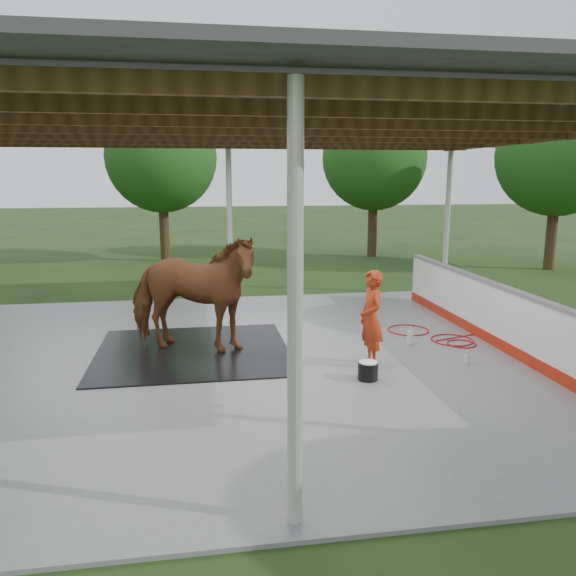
{
  "coord_description": "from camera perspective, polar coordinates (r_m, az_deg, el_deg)",
  "views": [
    {
      "loc": [
        -0.79,
        -9.23,
        3.13
      ],
      "look_at": [
        0.67,
        -0.19,
        1.3
      ],
      "focal_mm": 35.0,
      "sensor_mm": 36.0,
      "label": 1
    }
  ],
  "objects": [
    {
      "name": "handler",
      "position": [
        9.25,
        8.43,
        -3.09
      ],
      "size": [
        0.41,
        0.6,
        1.6
      ],
      "primitive_type": "imported",
      "rotation": [
        0.0,
        0.0,
        -1.52
      ],
      "color": "#AC2C12",
      "rests_on": "concrete_slab"
    },
    {
      "name": "pavilion_structure",
      "position": [
        9.3,
        -4.44,
        16.44
      ],
      "size": [
        12.6,
        10.6,
        4.05
      ],
      "color": "beige",
      "rests_on": "ground"
    },
    {
      "name": "soap_bottle_a",
      "position": [
        10.7,
        12.32,
        -4.74
      ],
      "size": [
        0.14,
        0.14,
        0.34
      ],
      "primitive_type": "imported",
      "rotation": [
        0.0,
        0.0,
        0.07
      ],
      "color": "silver",
      "rests_on": "concrete_slab"
    },
    {
      "name": "rubber_mat",
      "position": [
        10.2,
        -9.62,
        -6.35
      ],
      "size": [
        3.37,
        3.16,
        0.03
      ],
      "primitive_type": "cube",
      "color": "black",
      "rests_on": "concrete_slab"
    },
    {
      "name": "wash_bucket",
      "position": [
        8.79,
        8.13,
        -8.28
      ],
      "size": [
        0.31,
        0.31,
        0.29
      ],
      "color": "black",
      "rests_on": "concrete_slab"
    },
    {
      "name": "concrete_slab",
      "position": [
        9.77,
        -4.08,
        -7.23
      ],
      "size": [
        12.0,
        10.0,
        0.05
      ],
      "primitive_type": "cube",
      "color": "slate",
      "rests_on": "ground"
    },
    {
      "name": "tree_belt",
      "position": [
        10.21,
        -3.13,
        15.0
      ],
      "size": [
        28.0,
        28.0,
        5.8
      ],
      "color": "#382314",
      "rests_on": "ground"
    },
    {
      "name": "soap_bottle_b",
      "position": [
        9.9,
        17.68,
        -6.72
      ],
      "size": [
        0.14,
        0.14,
        0.21
      ],
      "primitive_type": "imported",
      "rotation": [
        0.0,
        0.0,
        -0.7
      ],
      "color": "#338CD8",
      "rests_on": "concrete_slab"
    },
    {
      "name": "dasher_board",
      "position": [
        10.99,
        20.53,
        -2.76
      ],
      "size": [
        0.16,
        8.0,
        1.15
      ],
      "color": "#AB220E",
      "rests_on": "concrete_slab"
    },
    {
      "name": "hose_coil",
      "position": [
        11.34,
        14.67,
        -4.75
      ],
      "size": [
        1.81,
        1.75,
        0.02
      ],
      "color": "#A70B12",
      "rests_on": "concrete_slab"
    },
    {
      "name": "horse",
      "position": [
        9.93,
        -9.82,
        -0.52
      ],
      "size": [
        2.71,
        1.93,
        2.09
      ],
      "primitive_type": "imported",
      "rotation": [
        0.0,
        0.0,
        1.21
      ],
      "color": "brown",
      "rests_on": "rubber_mat"
    },
    {
      "name": "ground",
      "position": [
        9.78,
        -4.08,
        -7.37
      ],
      "size": [
        100.0,
        100.0,
        0.0
      ],
      "primitive_type": "plane",
      "color": "#1E3814"
    }
  ]
}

